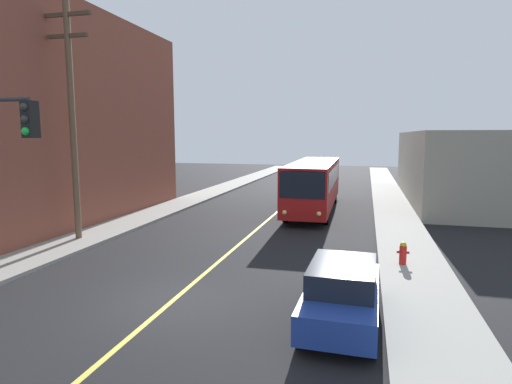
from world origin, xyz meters
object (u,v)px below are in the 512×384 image
object	(u,v)px
utility_pole_near	(72,112)
city_bus	(314,183)
parked_car_blue	(342,292)
fire_hydrant	(403,253)

from	to	relation	value
utility_pole_near	city_bus	bearing A→B (deg)	48.44
city_bus	parked_car_blue	xyz separation A→B (m)	(2.73, -16.70, -0.98)
utility_pole_near	fire_hydrant	world-z (taller)	utility_pole_near
city_bus	utility_pole_near	xyz separation A→B (m)	(-9.62, -10.85, 4.12)
parked_car_blue	fire_hydrant	world-z (taller)	parked_car_blue
fire_hydrant	parked_car_blue	bearing A→B (deg)	-109.82
city_bus	fire_hydrant	distance (m)	12.35
parked_car_blue	city_bus	bearing A→B (deg)	99.28
utility_pole_near	fire_hydrant	bearing A→B (deg)	-2.10
city_bus	utility_pole_near	bearing A→B (deg)	-131.56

